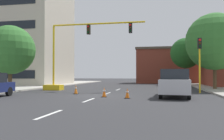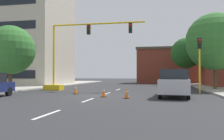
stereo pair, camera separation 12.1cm
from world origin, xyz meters
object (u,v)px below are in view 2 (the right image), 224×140
Objects in this scene: traffic_cone_roadside_c at (104,92)px; tree_right_mid at (215,42)px; tree_right_far at (186,53)px; traffic_signal_gantry at (66,68)px; pickup_truck_silver at (174,83)px; traffic_cone_roadside_b at (76,89)px; tree_left_near at (10,50)px; traffic_light_pole_right at (200,53)px; traffic_cone_roadside_a at (127,93)px.

tree_right_mid is at bearing 45.61° from traffic_cone_roadside_c.
traffic_signal_gantry is at bearing -132.04° from tree_right_far.
pickup_truck_silver is at bearing 13.84° from traffic_cone_roadside_c.
tree_right_far is 1.31× the size of pickup_truck_silver.
tree_right_mid is at bearing -81.89° from tree_right_far.
traffic_cone_roadside_c is at bearing -134.39° from tree_right_mid.
tree_right_far reaches higher than traffic_cone_roadside_b.
tree_left_near is 8.19× the size of traffic_cone_roadside_b.
traffic_cone_roadside_a is at bearing -134.15° from traffic_light_pole_right.
tree_right_mid is at bearing 64.35° from traffic_light_pole_right.
traffic_cone_roadside_c is at bearing 161.07° from traffic_cone_roadside_a.
pickup_truck_silver reaches higher than traffic_cone_roadside_c.
traffic_cone_roadside_a is at bearing -105.45° from tree_right_far.
tree_right_mid is at bearing 11.66° from traffic_signal_gantry.
tree_right_mid reaches higher than traffic_cone_roadside_b.
traffic_signal_gantry is at bearing 173.50° from traffic_light_pole_right.
tree_right_far is 23.34m from traffic_cone_roadside_a.
traffic_cone_roadside_a is at bearing -31.17° from traffic_cone_roadside_b.
traffic_signal_gantry is 1.88× the size of pickup_truck_silver.
tree_right_far reaches higher than traffic_cone_roadside_c.
tree_right_mid is (2.20, 4.58, 1.50)m from traffic_light_pole_right.
tree_right_mid is at bearing 61.91° from pickup_truck_silver.
tree_right_far reaches higher than traffic_cone_roadside_a.
traffic_signal_gantry is at bearing -168.34° from tree_right_mid.
traffic_light_pole_right is at bearing 45.85° from traffic_cone_roadside_a.
tree_left_near is 16.12m from pickup_truck_silver.
traffic_cone_roadside_b is at bearing -148.97° from tree_right_mid.
tree_right_mid reaches higher than pickup_truck_silver.
pickup_truck_silver is at bearing -120.81° from traffic_light_pole_right.
traffic_light_pole_right is at bearing 35.10° from traffic_cone_roadside_c.
traffic_cone_roadside_a is at bearing -126.99° from tree_right_mid.
traffic_cone_roadside_a is (-6.10, -22.06, -4.55)m from tree_right_far.
tree_right_far is 10.32× the size of traffic_cone_roadside_a.
traffic_cone_roadside_a is (-3.24, -1.83, -0.63)m from pickup_truck_silver.
traffic_signal_gantry is 13.21× the size of traffic_cone_roadside_b.
tree_right_mid is 1.24× the size of tree_left_near.
pickup_truck_silver is (-4.53, -8.49, -4.06)m from tree_right_mid.
tree_left_near is at bearing -177.68° from traffic_light_pole_right.
traffic_cone_roadside_b is (2.62, -4.38, -1.94)m from traffic_signal_gantry.
traffic_cone_roadside_a is 0.89× the size of traffic_cone_roadside_b.
traffic_signal_gantry reaches higher than traffic_cone_roadside_a.
tree_left_near reaches higher than traffic_cone_roadside_a.
tree_right_far is at bearing 81.96° from pickup_truck_silver.
traffic_cone_roadside_b is at bearing -119.26° from tree_right_far.
tree_right_far reaches higher than pickup_truck_silver.
traffic_signal_gantry is 15.62m from tree_right_mid.
tree_left_near reaches higher than traffic_cone_roadside_b.
traffic_light_pole_right is 0.66× the size of tree_right_far.
traffic_cone_roadside_a is 0.99× the size of traffic_cone_roadside_c.
traffic_cone_roadside_a is at bearing -18.93° from traffic_cone_roadside_c.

